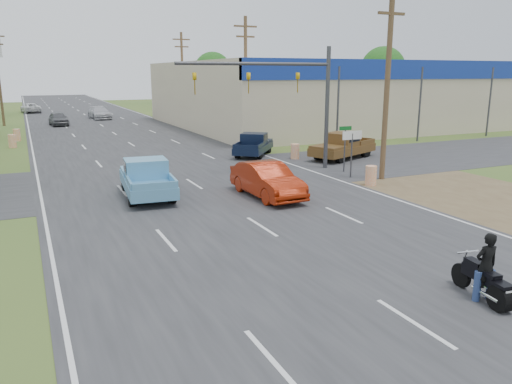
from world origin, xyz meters
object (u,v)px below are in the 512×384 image
brown_pickup (342,146)px  distant_car_grey (58,119)px  distant_car_white (31,108)px  blue_pickup (146,177)px  navy_pickup (254,144)px  rider (486,269)px  motorcycle (485,284)px  distant_car_silver (100,113)px  red_convertible (267,180)px

brown_pickup → distant_car_grey: 34.29m
brown_pickup → distant_car_white: brown_pickup is taller
blue_pickup → brown_pickup: blue_pickup is taller
blue_pickup → brown_pickup: (13.93, 4.67, -0.00)m
navy_pickup → distant_car_grey: navy_pickup is taller
distant_car_white → rider: bearing=89.6°
motorcycle → distant_car_white: 70.73m
rider → brown_pickup: 20.98m
distant_car_silver → navy_pickup: bearing=-84.3°
red_convertible → brown_pickup: bearing=37.1°
motorcycle → distant_car_grey: distant_car_grey is taller
red_convertible → distant_car_grey: bearing=97.9°
red_convertible → distant_car_white: 58.93m
motorcycle → distant_car_silver: size_ratio=0.40×
motorcycle → distant_car_silver: bearing=100.2°
distant_car_grey → distant_car_silver: (5.15, 6.25, 0.03)m
red_convertible → distant_car_silver: 44.14m
navy_pickup → distant_car_white: bearing=144.0°
distant_car_white → distant_car_silver: bearing=110.3°
blue_pickup → distant_car_grey: blue_pickup is taller
red_convertible → navy_pickup: size_ratio=1.01×
rider → distant_car_silver: (-1.40, 55.95, -0.07)m
red_convertible → rider: (0.19, -11.83, 0.05)m
navy_pickup → blue_pickup: bearing=-99.3°
distant_car_grey → distant_car_white: 20.55m
distant_car_white → motorcycle: bearing=89.6°
motorcycle → blue_pickup: size_ratio=0.39×
distant_car_white → brown_pickup: bearing=101.5°
motorcycle → rider: rider is taller
rider → brown_pickup: size_ratio=0.30×
brown_pickup → distant_car_white: size_ratio=1.16×
brown_pickup → distant_car_silver: (-10.21, 36.91, -0.11)m
rider → distant_car_silver: size_ratio=0.32×
blue_pickup → distant_car_silver: (3.72, 41.58, -0.11)m
brown_pickup → rider: bearing=132.0°
navy_pickup → distant_car_silver: size_ratio=0.90×
motorcycle → blue_pickup: 15.30m
blue_pickup → distant_car_silver: 41.75m
red_convertible → brown_pickup: 11.54m
distant_car_silver → distant_car_white: size_ratio=1.09×
red_convertible → motorcycle: bearing=-90.7°
red_convertible → rider: rider is taller
distant_car_grey → navy_pickup: bearing=-72.4°
motorcycle → distant_car_silver: (-1.39, 56.00, 0.29)m
motorcycle → distant_car_silver: distant_car_silver is taller
rider → distant_car_white: (-8.88, 70.12, -0.17)m
red_convertible → navy_pickup: bearing=66.5°
rider → distant_car_grey: (-6.55, 49.70, -0.11)m
motorcycle → distant_car_grey: size_ratio=0.49×
motorcycle → distant_car_white: size_ratio=0.44×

